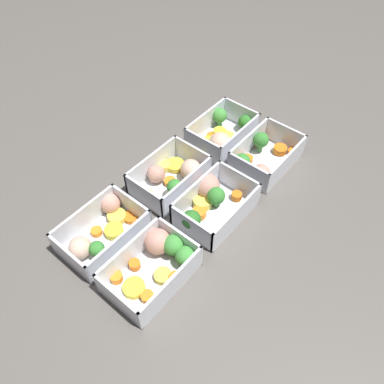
{
  "coord_description": "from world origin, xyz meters",
  "views": [
    {
      "loc": [
        0.38,
        0.31,
        0.59
      ],
      "look_at": [
        0.0,
        0.0,
        0.02
      ],
      "focal_mm": 35.0,
      "sensor_mm": 36.0,
      "label": 1
    }
  ],
  "objects_px": {
    "container_near_left": "(221,135)",
    "container_far_left": "(263,157)",
    "container_near_right": "(102,231)",
    "container_far_center": "(210,201)",
    "container_near_center": "(172,176)",
    "container_far_right": "(158,261)"
  },
  "relations": [
    {
      "from": "container_near_right",
      "to": "container_far_right",
      "type": "relative_size",
      "value": 1.06
    },
    {
      "from": "container_far_left",
      "to": "container_far_center",
      "type": "xyz_separation_m",
      "value": [
        0.17,
        -0.01,
        0.0
      ]
    },
    {
      "from": "container_near_right",
      "to": "container_far_left",
      "type": "relative_size",
      "value": 1.01
    },
    {
      "from": "container_near_center",
      "to": "container_near_right",
      "type": "height_order",
      "value": "same"
    },
    {
      "from": "container_far_center",
      "to": "container_near_center",
      "type": "bearing_deg",
      "value": -92.52
    },
    {
      "from": "container_near_right",
      "to": "container_far_center",
      "type": "xyz_separation_m",
      "value": [
        -0.18,
        0.11,
        0.0
      ]
    },
    {
      "from": "container_far_right",
      "to": "container_far_left",
      "type": "bearing_deg",
      "value": 179.92
    },
    {
      "from": "container_near_center",
      "to": "container_far_center",
      "type": "relative_size",
      "value": 1.0
    },
    {
      "from": "container_far_left",
      "to": "container_far_right",
      "type": "relative_size",
      "value": 1.04
    },
    {
      "from": "container_near_center",
      "to": "container_far_left",
      "type": "relative_size",
      "value": 0.97
    },
    {
      "from": "container_far_center",
      "to": "container_far_left",
      "type": "bearing_deg",
      "value": 176.22
    },
    {
      "from": "container_near_left",
      "to": "container_far_center",
      "type": "relative_size",
      "value": 1.09
    },
    {
      "from": "container_far_left",
      "to": "container_near_right",
      "type": "bearing_deg",
      "value": -19.39
    },
    {
      "from": "container_near_left",
      "to": "container_near_center",
      "type": "bearing_deg",
      "value": -0.94
    },
    {
      "from": "container_far_right",
      "to": "container_far_center",
      "type": "bearing_deg",
      "value": -176.16
    },
    {
      "from": "container_near_right",
      "to": "container_far_center",
      "type": "relative_size",
      "value": 1.04
    },
    {
      "from": "container_near_right",
      "to": "container_near_center",
      "type": "bearing_deg",
      "value": 177.33
    },
    {
      "from": "container_near_left",
      "to": "container_far_left",
      "type": "bearing_deg",
      "value": 89.71
    },
    {
      "from": "container_near_left",
      "to": "container_far_left",
      "type": "height_order",
      "value": "same"
    },
    {
      "from": "container_near_left",
      "to": "container_near_center",
      "type": "height_order",
      "value": "same"
    },
    {
      "from": "container_far_left",
      "to": "container_near_left",
      "type": "bearing_deg",
      "value": -90.29
    },
    {
      "from": "container_near_center",
      "to": "container_far_left",
      "type": "bearing_deg",
      "value": 145.3
    }
  ]
}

